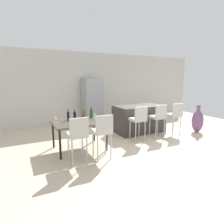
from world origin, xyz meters
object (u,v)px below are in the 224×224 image
Objects in this scene: dining_table at (79,124)px; refrigerator at (92,101)px; kitchen_island at (139,119)px; bar_chair_middle at (159,116)px; wine_bottle_inner at (68,116)px; bar_chair_right at (175,114)px; floor_vase at (198,121)px; dining_chair_near at (78,133)px; wine_bottle_left at (83,120)px; wine_glass_far at (55,118)px; potted_plant at (140,111)px; wine_glass_right at (95,114)px; wine_bottle_corner at (91,113)px; bar_chair_left at (139,118)px; wine_bottle_middle at (75,116)px; wine_bottle_near at (84,115)px; dining_chair_far at (103,130)px.

dining_table is 0.71× the size of refrigerator.
bar_chair_middle is at bearing -81.48° from kitchen_island.
bar_chair_right is at bearing -7.53° from wine_bottle_inner.
floor_vase is at bearing -9.47° from bar_chair_right.
dining_chair_near is 3.30× the size of wine_bottle_left.
wine_glass_far reaches higher than potted_plant.
wine_glass_right is 0.18× the size of floor_vase.
wine_bottle_corner is 3.73m from floor_vase.
wine_glass_far is at bearing 172.27° from bar_chair_middle.
bar_chair_right is 3.20× the size of wine_bottle_corner.
refrigerator reaches higher than wine_bottle_inner.
bar_chair_left and dining_chair_near have the same top height.
floor_vase is (3.59, -0.55, -0.47)m from wine_glass_right.
potted_plant is at bearing 35.52° from wine_glass_right.
wine_bottle_left is 1.05× the size of wine_bottle_inner.
refrigerator is at bearing 61.60° from dining_table.
kitchen_island is 1.61× the size of bar_chair_right.
wine_bottle_middle reaches higher than wine_glass_right.
wine_bottle_near is at bearing 172.04° from bar_chair_right.
floor_vase is at bearing 0.10° from wine_bottle_left.
wine_bottle_near is 0.19× the size of refrigerator.
refrigerator is 2.49m from potted_plant.
wine_glass_right is 0.09× the size of refrigerator.
dining_table is at bearing -164.96° from kitchen_island.
wine_bottle_inner is at bearing 114.63° from dining_chair_far.
dining_chair_far is 3.46× the size of wine_bottle_inner.
wine_glass_right is (-1.84, -0.45, 0.40)m from kitchen_island.
bar_chair_middle is 2.57m from wine_bottle_middle.
refrigerator is at bearing 55.42° from wine_bottle_inner.
kitchen_island reaches higher than dining_table.
refrigerator is at bearing 179.76° from potted_plant.
wine_glass_right is (0.52, 0.56, 0.00)m from wine_bottle_left.
dining_chair_far is 1.07m from wine_glass_right.
wine_bottle_corner is 0.59× the size of potted_plant.
bar_chair_right is 3.30× the size of wine_bottle_left.
dining_chair_near is at bearing -121.56° from wine_bottle_left.
potted_plant is at bearing 28.08° from wine_glass_far.
bar_chair_right is 3.20m from dining_table.
kitchen_island is 2.56m from dining_chair_far.
dining_table is 4.55m from potted_plant.
wine_bottle_left is at bearing -115.26° from refrigerator.
wine_glass_far is (-0.77, -0.00, -0.01)m from wine_bottle_near.
wine_bottle_inner reaches higher than wine_glass_far.
bar_chair_left is at bearing -15.64° from wine_bottle_middle.
wine_bottle_corner reaches higher than bar_chair_right.
potted_plant is at bearing 39.51° from dining_chair_near.
floor_vase is (2.37, -0.15, -0.30)m from bar_chair_left.
dining_chair_near reaches higher than wine_bottle_middle.
bar_chair_middle is 1.00× the size of dining_chair_far.
floor_vase reaches higher than wine_glass_right.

